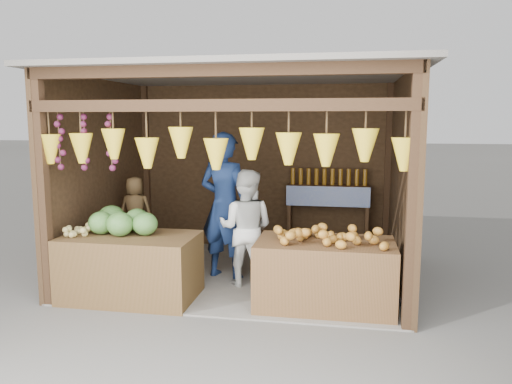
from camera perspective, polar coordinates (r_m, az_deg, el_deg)
ground at (r=6.77m, az=-1.36°, el=-9.46°), size 80.00×80.00×0.00m
stall_structure at (r=6.43m, az=-1.78°, el=4.74°), size 4.30×3.30×2.66m
back_shelf at (r=7.70m, az=8.23°, el=-0.70°), size 1.25×0.32×1.32m
counter_left at (r=6.00m, az=-14.12°, el=-8.32°), size 1.51×0.85×0.75m
counter_right at (r=5.61m, az=7.87°, el=-9.32°), size 1.50×0.85×0.75m
stool at (r=7.29m, az=-13.43°, el=-7.05°), size 0.35×0.35×0.33m
man_standing at (r=6.44m, az=-3.59°, el=-1.63°), size 0.79×0.63×1.91m
woman_standing at (r=6.19m, az=-1.16°, el=-4.14°), size 0.75×0.61×1.46m
vendor_seated at (r=7.15m, az=-13.60°, el=-2.08°), size 0.48×0.33×0.95m
melon_pile at (r=5.99m, az=-14.92°, el=-3.11°), size 1.00×0.50×0.32m
tanfruit_pile at (r=6.09m, az=-19.46°, el=-4.04°), size 0.34×0.40×0.13m
mango_pile at (r=5.42m, az=7.95°, el=-4.62°), size 1.40×0.64×0.22m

